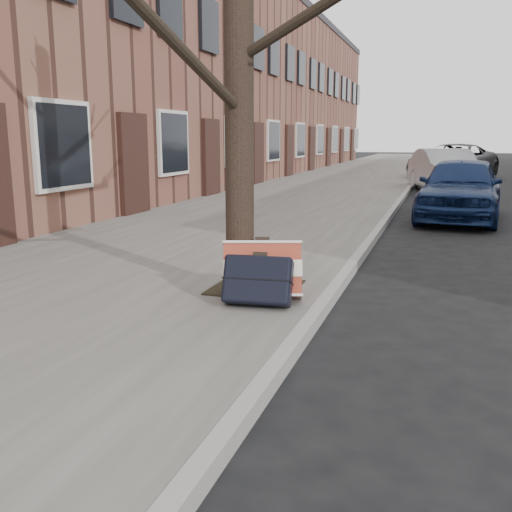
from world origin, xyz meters
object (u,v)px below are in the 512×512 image
(suitcase_red, at_px, (262,271))
(car_near_mid, at_px, (446,171))
(street_tree, at_px, (239,30))
(car_near_front, at_px, (461,188))
(suitcase_navy, at_px, (258,280))

(suitcase_red, xyz_separation_m, car_near_mid, (1.59, 12.96, 0.24))
(car_near_mid, bearing_deg, street_tree, -114.85)
(car_near_mid, bearing_deg, car_near_front, -103.58)
(suitcase_navy, xyz_separation_m, car_near_mid, (1.57, 13.18, 0.28))
(street_tree, xyz_separation_m, car_near_mid, (1.87, 12.82, -1.94))
(suitcase_red, xyz_separation_m, car_near_front, (1.90, 7.12, 0.24))
(street_tree, height_order, car_near_mid, street_tree)
(suitcase_navy, distance_m, car_near_mid, 13.27)
(street_tree, relative_size, car_near_front, 1.32)
(car_near_front, height_order, car_near_mid, car_near_mid)
(suitcase_red, distance_m, car_near_mid, 13.06)
(suitcase_navy, xyz_separation_m, car_near_front, (1.87, 7.34, 0.27))
(suitcase_red, bearing_deg, car_near_mid, 64.81)
(suitcase_navy, bearing_deg, street_tree, 124.26)
(suitcase_navy, relative_size, car_near_mid, 0.16)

